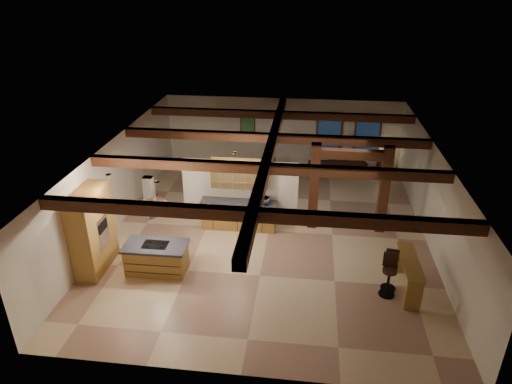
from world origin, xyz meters
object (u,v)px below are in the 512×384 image
Objects in this scene: kitchen_island at (157,257)px; bar_counter at (409,270)px; sofa at (338,164)px; dining_table at (258,183)px.

kitchen_island is 0.99× the size of bar_counter.
kitchen_island is 6.84m from bar_counter.
sofa is at bearing 100.88° from bar_counter.
kitchen_island is at bearing 179.58° from bar_counter.
sofa is (3.14, 2.22, 0.02)m from dining_table.
dining_table is 7.33m from bar_counter.
dining_table is (2.18, 5.61, -0.12)m from kitchen_island.
bar_counter reaches higher than kitchen_island.
sofa is at bearing 55.78° from kitchen_island.
dining_table is at bearing 68.73° from kitchen_island.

